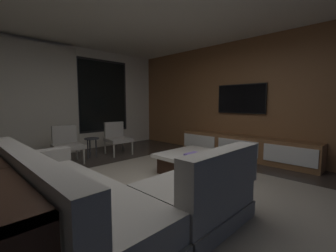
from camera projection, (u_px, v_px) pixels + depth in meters
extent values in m
plane|color=#332B26|center=(153.00, 195.00, 3.02)|extent=(9.20, 9.20, 0.00)
cube|color=silver|center=(54.00, 99.00, 5.45)|extent=(6.60, 0.12, 2.70)
cube|color=black|center=(103.00, 96.00, 6.31)|extent=(1.52, 0.02, 2.02)
cube|color=black|center=(103.00, 96.00, 6.30)|extent=(1.40, 0.03, 1.90)
cube|color=beige|center=(30.00, 101.00, 4.94)|extent=(2.10, 0.12, 2.60)
cube|color=brown|center=(253.00, 99.00, 5.04)|extent=(0.12, 7.80, 2.70)
cube|color=gray|center=(175.00, 190.00, 3.20)|extent=(3.20, 3.80, 0.01)
cube|color=gray|center=(70.00, 218.00, 2.25)|extent=(0.90, 2.50, 0.18)
cube|color=#9E9991|center=(69.00, 198.00, 2.23)|extent=(0.86, 2.42, 0.24)
cube|color=#9E9991|center=(26.00, 175.00, 1.95)|extent=(0.20, 2.50, 0.40)
cube|color=#9E9991|center=(34.00, 158.00, 3.01)|extent=(0.90, 0.20, 0.18)
cube|color=gray|center=(192.00, 212.00, 2.38)|extent=(1.10, 0.90, 0.18)
cube|color=#9E9991|center=(192.00, 193.00, 2.36)|extent=(1.07, 0.86, 0.24)
cube|color=#9E9991|center=(222.00, 171.00, 2.08)|extent=(1.10, 0.20, 0.40)
cube|color=beige|center=(26.00, 165.00, 2.42)|extent=(0.10, 0.36, 0.36)
cube|color=#B2A893|center=(53.00, 185.00, 1.83)|extent=(0.10, 0.36, 0.36)
cube|color=#321E14|center=(197.00, 165.00, 3.93)|extent=(1.00, 1.00, 0.30)
cube|color=white|center=(197.00, 156.00, 3.91)|extent=(1.16, 1.16, 0.06)
cube|color=#90B166|center=(194.00, 156.00, 3.72)|extent=(0.23, 0.19, 0.03)
cube|color=#7C64BD|center=(193.00, 154.00, 3.71)|extent=(0.29, 0.18, 0.03)
cylinder|color=#B2ADA0|center=(132.00, 147.00, 5.38)|extent=(0.04, 0.04, 0.36)
cylinder|color=#B2ADA0|center=(114.00, 150.00, 5.09)|extent=(0.04, 0.04, 0.36)
cylinder|color=#B2ADA0|center=(123.00, 144.00, 5.77)|extent=(0.04, 0.04, 0.36)
cylinder|color=#B2ADA0|center=(105.00, 147.00, 5.48)|extent=(0.04, 0.04, 0.36)
cube|color=#9E9991|center=(118.00, 140.00, 5.41)|extent=(0.60, 0.62, 0.08)
cube|color=#9E9991|center=(114.00, 130.00, 5.58)|extent=(0.49, 0.14, 0.38)
cylinder|color=#B2ADA0|center=(84.00, 156.00, 4.55)|extent=(0.04, 0.04, 0.36)
cylinder|color=#B2ADA0|center=(58.00, 159.00, 4.26)|extent=(0.04, 0.04, 0.36)
cylinder|color=#B2ADA0|center=(77.00, 151.00, 4.94)|extent=(0.04, 0.04, 0.36)
cylinder|color=#B2ADA0|center=(53.00, 154.00, 4.65)|extent=(0.04, 0.04, 0.36)
cube|color=#9E9991|center=(68.00, 146.00, 4.58)|extent=(0.60, 0.62, 0.08)
cube|color=#9E9991|center=(64.00, 134.00, 4.75)|extent=(0.49, 0.14, 0.38)
cylinder|color=#333338|center=(88.00, 149.00, 5.00)|extent=(0.03, 0.03, 0.46)
cylinder|color=#333338|center=(96.00, 147.00, 5.14)|extent=(0.03, 0.03, 0.46)
cylinder|color=#333338|center=(90.00, 147.00, 5.14)|extent=(0.03, 0.03, 0.46)
cylinder|color=#333338|center=(92.00, 139.00, 5.05)|extent=(0.32, 0.32, 0.02)
cube|color=brown|center=(242.00, 147.00, 5.03)|extent=(0.44, 3.10, 0.52)
cube|color=white|center=(289.00, 155.00, 4.13)|extent=(0.02, 0.93, 0.33)
cube|color=white|center=(237.00, 147.00, 4.86)|extent=(0.02, 0.93, 0.33)
cube|color=white|center=(199.00, 142.00, 5.59)|extent=(0.02, 0.93, 0.33)
cube|color=#352214|center=(281.00, 160.00, 4.41)|extent=(0.33, 0.68, 0.19)
cube|color=#5AD7CC|center=(295.00, 163.00, 4.23)|extent=(0.03, 0.04, 0.16)
cube|color=beige|center=(286.00, 162.00, 4.36)|extent=(0.03, 0.04, 0.14)
cube|color=#B98D8D|center=(276.00, 161.00, 4.48)|extent=(0.03, 0.04, 0.14)
cube|color=#5E954B|center=(268.00, 159.00, 4.60)|extent=(0.03, 0.04, 0.16)
cube|color=black|center=(241.00, 99.00, 5.14)|extent=(0.04, 1.17, 0.67)
cube|color=black|center=(241.00, 99.00, 5.14)|extent=(0.05, 1.13, 0.63)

